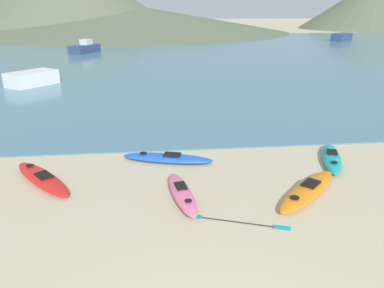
% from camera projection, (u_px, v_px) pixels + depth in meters
% --- Properties ---
extents(bay_water, '(160.00, 70.00, 0.06)m').
position_uv_depth(bay_water, '(156.00, 52.00, 47.46)').
color(bay_water, teal).
rests_on(bay_water, ground_plane).
extents(far_hill_midright, '(75.21, 75.21, 6.15)m').
position_uv_depth(far_hill_midright, '(127.00, 18.00, 87.08)').
color(far_hill_midright, '#5B664C').
rests_on(far_hill_midright, ground_plane).
extents(far_hill_right, '(40.28, 40.28, 13.16)m').
position_uv_depth(far_hill_right, '(378.00, 3.00, 99.55)').
color(far_hill_right, '#5B664C').
rests_on(far_hill_right, ground_plane).
extents(kayak_on_sand_0, '(1.67, 3.03, 0.37)m').
position_uv_depth(kayak_on_sand_0, '(332.00, 158.00, 13.71)').
color(kayak_on_sand_0, teal).
rests_on(kayak_on_sand_0, ground_plane).
extents(kayak_on_sand_1, '(3.04, 3.01, 0.33)m').
position_uv_depth(kayak_on_sand_1, '(308.00, 190.00, 11.34)').
color(kayak_on_sand_1, orange).
rests_on(kayak_on_sand_1, ground_plane).
extents(kayak_on_sand_3, '(0.98, 2.89, 0.37)m').
position_uv_depth(kayak_on_sand_3, '(182.00, 193.00, 11.09)').
color(kayak_on_sand_3, '#E5668C').
rests_on(kayak_on_sand_3, ground_plane).
extents(kayak_on_sand_5, '(2.69, 3.18, 0.35)m').
position_uv_depth(kayak_on_sand_5, '(42.00, 178.00, 12.11)').
color(kayak_on_sand_5, red).
rests_on(kayak_on_sand_5, ground_plane).
extents(kayak_on_sand_6, '(3.44, 1.63, 0.32)m').
position_uv_depth(kayak_on_sand_6, '(168.00, 158.00, 13.76)').
color(kayak_on_sand_6, blue).
rests_on(kayak_on_sand_6, ground_plane).
extents(moored_boat_1, '(5.20, 5.06, 1.20)m').
position_uv_depth(moored_boat_1, '(342.00, 37.00, 64.27)').
color(moored_boat_1, navy).
rests_on(moored_boat_1, bay_water).
extents(moored_boat_2, '(3.57, 3.77, 1.00)m').
position_uv_depth(moored_boat_2, '(32.00, 78.00, 26.97)').
color(moored_boat_2, white).
rests_on(moored_boat_2, bay_water).
extents(moored_boat_3, '(3.54, 4.72, 1.61)m').
position_uv_depth(moored_boat_3, '(85.00, 48.00, 46.70)').
color(moored_boat_3, navy).
rests_on(moored_boat_3, bay_water).
extents(loose_paddle, '(2.67, 1.14, 0.03)m').
position_uv_depth(loose_paddle, '(237.00, 222.00, 9.89)').
color(loose_paddle, black).
rests_on(loose_paddle, ground_plane).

